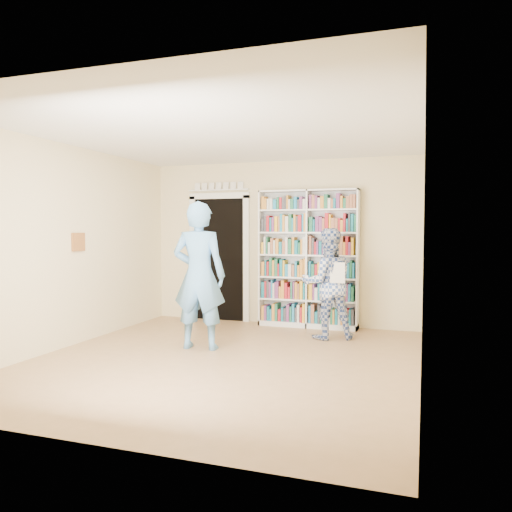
# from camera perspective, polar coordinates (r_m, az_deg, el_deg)

# --- Properties ---
(floor) EXTENTS (5.00, 5.00, 0.00)m
(floor) POSITION_cam_1_polar(r_m,az_deg,el_deg) (6.14, -3.68, -11.78)
(floor) COLOR #9C754B
(floor) RESTS_ON ground
(ceiling) EXTENTS (5.00, 5.00, 0.00)m
(ceiling) POSITION_cam_1_polar(r_m,az_deg,el_deg) (6.04, -3.76, 13.83)
(ceiling) COLOR white
(ceiling) RESTS_ON wall_back
(wall_back) EXTENTS (4.50, 0.00, 4.50)m
(wall_back) POSITION_cam_1_polar(r_m,az_deg,el_deg) (8.30, 2.86, 1.52)
(wall_back) COLOR beige
(wall_back) RESTS_ON floor
(wall_left) EXTENTS (0.00, 5.00, 5.00)m
(wall_left) POSITION_cam_1_polar(r_m,az_deg,el_deg) (7.10, -20.75, 1.08)
(wall_left) COLOR beige
(wall_left) RESTS_ON floor
(wall_right) EXTENTS (0.00, 5.00, 5.00)m
(wall_right) POSITION_cam_1_polar(r_m,az_deg,el_deg) (5.49, 18.55, 0.61)
(wall_right) COLOR beige
(wall_right) RESTS_ON floor
(bookshelf) EXTENTS (1.60, 0.30, 2.20)m
(bookshelf) POSITION_cam_1_polar(r_m,az_deg,el_deg) (8.04, 5.99, -0.24)
(bookshelf) COLOR white
(bookshelf) RESTS_ON floor
(doorway) EXTENTS (1.10, 0.08, 2.43)m
(doorway) POSITION_cam_1_polar(r_m,az_deg,el_deg) (8.65, -4.21, 0.44)
(doorway) COLOR black
(doorway) RESTS_ON floor
(wall_art) EXTENTS (0.03, 0.25, 0.25)m
(wall_art) POSITION_cam_1_polar(r_m,az_deg,el_deg) (7.25, -19.64, 1.53)
(wall_art) COLOR brown
(wall_art) RESTS_ON wall_left
(man_blue) EXTENTS (0.76, 0.55, 1.93)m
(man_blue) POSITION_cam_1_polar(r_m,az_deg,el_deg) (6.58, -6.52, -2.24)
(man_blue) COLOR #5C97CD
(man_blue) RESTS_ON floor
(man_plaid) EXTENTS (0.95, 0.86, 1.59)m
(man_plaid) POSITION_cam_1_polar(r_m,az_deg,el_deg) (7.24, 8.18, -3.14)
(man_plaid) COLOR #2F4A90
(man_plaid) RESTS_ON floor
(paper_sheet) EXTENTS (0.20, 0.03, 0.29)m
(paper_sheet) POSITION_cam_1_polar(r_m,az_deg,el_deg) (6.98, 9.29, -1.90)
(paper_sheet) COLOR white
(paper_sheet) RESTS_ON man_plaid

